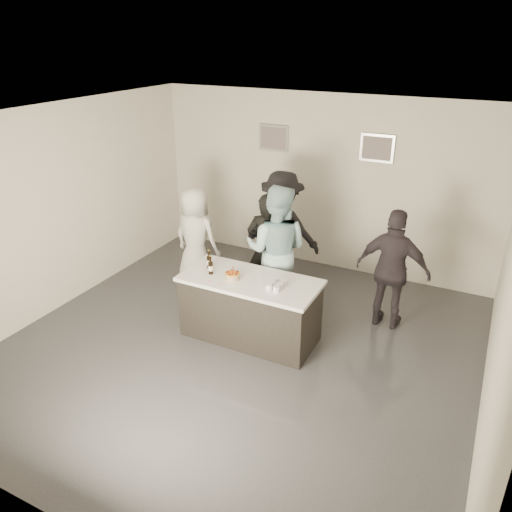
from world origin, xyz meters
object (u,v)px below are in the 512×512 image
person_guest_left (196,237)px  person_guest_right (393,270)px  beer_bottle_a (209,259)px  person_guest_back (282,229)px  cake (233,276)px  person_main_black (268,250)px  person_main_blue (276,250)px  bar_counter (250,308)px  beer_bottle_b (211,265)px

person_guest_left → person_guest_right: 3.16m
beer_bottle_a → person_guest_back: person_guest_back is taller
person_guest_left → cake: bearing=143.2°
person_main_black → person_main_blue: person_main_blue is taller
cake → beer_bottle_a: beer_bottle_a is taller
bar_counter → cake: cake is taller
cake → beer_bottle_a: bearing=161.7°
person_main_blue → person_guest_right: 1.66m
beer_bottle_a → beer_bottle_b: same height
bar_counter → person_guest_left: size_ratio=1.13×
beer_bottle_a → person_main_blue: size_ratio=0.13×
beer_bottle_a → person_guest_right: bearing=26.2°
bar_counter → person_guest_left: 1.90m
beer_bottle_a → person_guest_right: (2.28, 1.12, -0.15)m
beer_bottle_a → person_guest_left: (-0.88, 1.00, -0.21)m
bar_counter → person_guest_right: person_guest_right is taller
person_main_black → bar_counter: bearing=91.5°
person_main_black → person_main_blue: 0.26m
beer_bottle_b → person_main_black: person_main_black is taller
person_guest_left → person_main_black: bearing=-178.7°
person_main_blue → person_main_black: bearing=-43.5°
beer_bottle_b → person_main_black: 1.14m
person_guest_back → person_guest_left: bearing=22.1°
cake → person_guest_right: 2.23m
person_guest_back → cake: bearing=87.6°
cake → person_guest_left: bearing=139.1°
cake → person_guest_back: 1.80m
beer_bottle_a → person_guest_back: 1.69m
person_guest_right → person_guest_back: bearing=-13.4°
beer_bottle_a → person_main_blue: person_main_blue is taller
person_guest_left → person_guest_back: person_guest_back is taller
beer_bottle_b → person_guest_left: size_ratio=0.16×
beer_bottle_b → person_guest_left: 1.53m
cake → beer_bottle_a: size_ratio=0.76×
person_main_blue → person_guest_back: bearing=-80.5°
beer_bottle_b → person_guest_right: size_ratio=0.15×
bar_counter → person_guest_back: (-0.29, 1.69, 0.51)m
beer_bottle_b → person_guest_right: bearing=30.3°
beer_bottle_a → beer_bottle_b: size_ratio=1.00×
cake → person_main_black: person_main_black is taller
person_main_blue → bar_counter: bearing=80.7°
beer_bottle_b → person_guest_right: (2.17, 1.27, -0.15)m
bar_counter → cake: 0.54m
beer_bottle_a → person_guest_left: bearing=131.3°
beer_bottle_a → person_guest_left: person_guest_left is taller
person_guest_right → beer_bottle_a: bearing=28.1°
person_main_blue → person_guest_left: (-1.54, 0.20, -0.16)m
beer_bottle_b → person_main_black: size_ratio=0.15×
person_main_black → person_guest_right: bearing=175.4°
bar_counter → person_main_black: (-0.21, 0.99, 0.44)m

